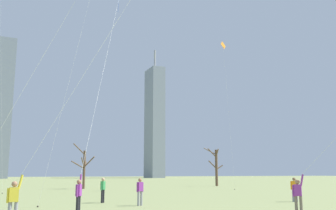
{
  "coord_description": "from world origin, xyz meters",
  "views": [
    {
      "loc": [
        -7.55,
        -11.68,
        1.93
      ],
      "look_at": [
        0.0,
        6.0,
        5.32
      ],
      "focal_mm": 41.26,
      "sensor_mm": 36.0,
      "label": 1
    }
  ],
  "objects_px": {
    "bystander_watching_nearby": "(294,188)",
    "bare_tree_center": "(84,167)",
    "bystander_far_off_by_trees": "(140,190)",
    "distant_kite_drifting_left_orange": "(224,59)",
    "bystander_strolling_midfield": "(103,189)",
    "kite_flyer_midfield_center_white": "(68,109)",
    "kite_flyer_midfield_left_blue": "(87,153)",
    "bare_tree_far_right_edge": "(216,166)"
  },
  "relations": [
    {
      "from": "kite_flyer_midfield_left_blue",
      "to": "bystander_strolling_midfield",
      "type": "height_order",
      "value": "kite_flyer_midfield_left_blue"
    },
    {
      "from": "kite_flyer_midfield_left_blue",
      "to": "bystander_far_off_by_trees",
      "type": "bearing_deg",
      "value": 30.91
    },
    {
      "from": "bystander_watching_nearby",
      "to": "distant_kite_drifting_left_orange",
      "type": "xyz_separation_m",
      "value": [
        5.26,
        17.08,
        14.48
      ]
    },
    {
      "from": "bare_tree_far_right_edge",
      "to": "bystander_far_off_by_trees",
      "type": "bearing_deg",
      "value": -127.37
    },
    {
      "from": "bare_tree_center",
      "to": "kite_flyer_midfield_left_blue",
      "type": "bearing_deg",
      "value": -100.65
    },
    {
      "from": "kite_flyer_midfield_center_white",
      "to": "kite_flyer_midfield_left_blue",
      "type": "relative_size",
      "value": 0.93
    },
    {
      "from": "bystander_watching_nearby",
      "to": "bystander_strolling_midfield",
      "type": "xyz_separation_m",
      "value": [
        -12.3,
        4.14,
        0.0
      ]
    },
    {
      "from": "kite_flyer_midfield_left_blue",
      "to": "bare_tree_center",
      "type": "height_order",
      "value": "kite_flyer_midfield_left_blue"
    },
    {
      "from": "kite_flyer_midfield_center_white",
      "to": "bare_tree_far_right_edge",
      "type": "bearing_deg",
      "value": 52.2
    },
    {
      "from": "kite_flyer_midfield_center_white",
      "to": "distant_kite_drifting_left_orange",
      "type": "bearing_deg",
      "value": 46.44
    },
    {
      "from": "bystander_strolling_midfield",
      "to": "distant_kite_drifting_left_orange",
      "type": "relative_size",
      "value": 0.09
    },
    {
      "from": "bystander_far_off_by_trees",
      "to": "bystander_strolling_midfield",
      "type": "bearing_deg",
      "value": 116.11
    },
    {
      "from": "kite_flyer_midfield_center_white",
      "to": "bare_tree_center",
      "type": "height_order",
      "value": "kite_flyer_midfield_center_white"
    },
    {
      "from": "bystander_far_off_by_trees",
      "to": "bare_tree_far_right_edge",
      "type": "xyz_separation_m",
      "value": [
        22.02,
        28.84,
        2.09
      ]
    },
    {
      "from": "distant_kite_drifting_left_orange",
      "to": "bare_tree_far_right_edge",
      "type": "relative_size",
      "value": 3.09
    },
    {
      "from": "bystander_watching_nearby",
      "to": "bystander_far_off_by_trees",
      "type": "xyz_separation_m",
      "value": [
        -10.79,
        1.05,
        0.0
      ]
    },
    {
      "from": "kite_flyer_midfield_center_white",
      "to": "bystander_watching_nearby",
      "type": "height_order",
      "value": "kite_flyer_midfield_center_white"
    },
    {
      "from": "bystander_watching_nearby",
      "to": "bare_tree_far_right_edge",
      "type": "relative_size",
      "value": 0.28
    },
    {
      "from": "bare_tree_center",
      "to": "bystander_watching_nearby",
      "type": "bearing_deg",
      "value": -71.58
    },
    {
      "from": "kite_flyer_midfield_center_white",
      "to": "bystander_watching_nearby",
      "type": "distance_m",
      "value": 17.49
    },
    {
      "from": "bystander_far_off_by_trees",
      "to": "kite_flyer_midfield_left_blue",
      "type": "bearing_deg",
      "value": -149.09
    },
    {
      "from": "bystander_far_off_by_trees",
      "to": "distant_kite_drifting_left_orange",
      "type": "distance_m",
      "value": 26.9
    },
    {
      "from": "kite_flyer_midfield_left_blue",
      "to": "bystander_far_off_by_trees",
      "type": "distance_m",
      "value": 4.77
    },
    {
      "from": "distant_kite_drifting_left_orange",
      "to": "bystander_far_off_by_trees",
      "type": "bearing_deg",
      "value": -135.03
    },
    {
      "from": "kite_flyer_midfield_center_white",
      "to": "bystander_strolling_midfield",
      "type": "distance_m",
      "value": 11.0
    },
    {
      "from": "bystander_watching_nearby",
      "to": "distant_kite_drifting_left_orange",
      "type": "distance_m",
      "value": 23.0
    },
    {
      "from": "bystander_strolling_midfield",
      "to": "kite_flyer_midfield_center_white",
      "type": "bearing_deg",
      "value": -112.11
    },
    {
      "from": "bystander_watching_nearby",
      "to": "bystander_far_off_by_trees",
      "type": "bearing_deg",
      "value": 174.42
    },
    {
      "from": "bystander_watching_nearby",
      "to": "distant_kite_drifting_left_orange",
      "type": "relative_size",
      "value": 0.09
    },
    {
      "from": "bystander_watching_nearby",
      "to": "bare_tree_center",
      "type": "relative_size",
      "value": 0.29
    },
    {
      "from": "kite_flyer_midfield_center_white",
      "to": "bystander_strolling_midfield",
      "type": "relative_size",
      "value": 9.82
    },
    {
      "from": "bystander_strolling_midfield",
      "to": "distant_kite_drifting_left_orange",
      "type": "bearing_deg",
      "value": 36.4
    },
    {
      "from": "kite_flyer_midfield_left_blue",
      "to": "bare_tree_far_right_edge",
      "type": "height_order",
      "value": "kite_flyer_midfield_left_blue"
    },
    {
      "from": "distant_kite_drifting_left_orange",
      "to": "bare_tree_far_right_edge",
      "type": "height_order",
      "value": "distant_kite_drifting_left_orange"
    },
    {
      "from": "kite_flyer_midfield_center_white",
      "to": "bystander_far_off_by_trees",
      "type": "xyz_separation_m",
      "value": [
        5.43,
        6.55,
        -3.58
      ]
    },
    {
      "from": "kite_flyer_midfield_left_blue",
      "to": "bare_tree_far_right_edge",
      "type": "bearing_deg",
      "value": 50.37
    },
    {
      "from": "bystander_far_off_by_trees",
      "to": "bystander_strolling_midfield",
      "type": "distance_m",
      "value": 3.44
    },
    {
      "from": "bystander_watching_nearby",
      "to": "bare_tree_far_right_edge",
      "type": "height_order",
      "value": "bare_tree_far_right_edge"
    },
    {
      "from": "kite_flyer_midfield_center_white",
      "to": "distant_kite_drifting_left_orange",
      "type": "xyz_separation_m",
      "value": [
        21.47,
        22.58,
        10.9
      ]
    },
    {
      "from": "bystander_strolling_midfield",
      "to": "bare_tree_far_right_edge",
      "type": "xyz_separation_m",
      "value": [
        23.53,
        25.75,
        2.09
      ]
    },
    {
      "from": "bystander_strolling_midfield",
      "to": "bare_tree_far_right_edge",
      "type": "bearing_deg",
      "value": 47.58
    },
    {
      "from": "bystander_watching_nearby",
      "to": "bystander_strolling_midfield",
      "type": "relative_size",
      "value": 1.0
    }
  ]
}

